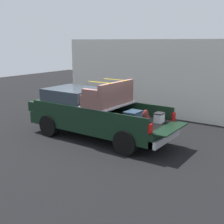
% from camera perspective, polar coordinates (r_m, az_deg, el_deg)
% --- Properties ---
extents(ground_plane, '(40.00, 40.00, 0.00)m').
position_cam_1_polar(ground_plane, '(11.31, -2.51, -5.02)').
color(ground_plane, black).
extents(pickup_truck, '(6.05, 2.06, 2.23)m').
position_cam_1_polar(pickup_truck, '(11.25, -3.98, -0.07)').
color(pickup_truck, black).
rests_on(pickup_truck, ground_plane).
extents(building_facade, '(11.19, 0.36, 3.70)m').
position_cam_1_polar(building_facade, '(14.47, 9.60, 6.42)').
color(building_facade, silver).
rests_on(building_facade, ground_plane).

